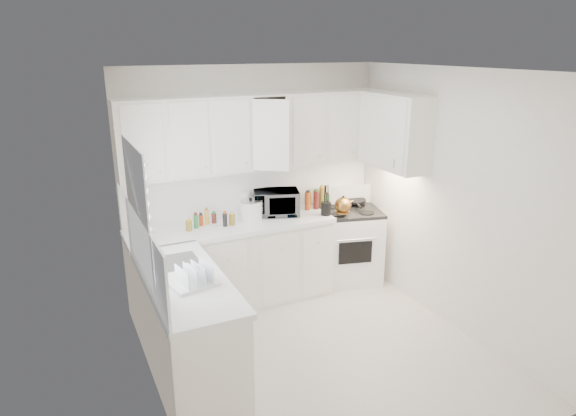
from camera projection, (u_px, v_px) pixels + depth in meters
floor at (320, 354)px, 4.81m from camera, size 3.20×3.20×0.00m
ceiling at (326, 70)px, 4.02m from camera, size 3.20×3.20×0.00m
wall_back at (254, 182)px, 5.79m from camera, size 3.00×0.00×3.00m
wall_front at (453, 306)px, 3.04m from camera, size 3.00×0.00×3.00m
wall_left at (148, 254)px, 3.80m from camera, size 0.00×3.20×3.20m
wall_right at (455, 203)px, 5.03m from camera, size 0.00×3.20×3.20m
window_blinds at (139, 209)px, 4.03m from camera, size 0.06×0.96×1.06m
lower_cabinets_back at (233, 266)px, 5.63m from camera, size 2.22×0.60×0.90m
lower_cabinets_left at (187, 331)px, 4.36m from camera, size 0.60×1.60×0.90m
countertop_back at (232, 226)px, 5.48m from camera, size 2.24×0.64×0.05m
countertop_left at (185, 281)px, 4.21m from camera, size 0.64×1.62×0.05m
backsplash_back at (254, 189)px, 5.81m from camera, size 2.98×0.02×0.55m
backsplash_left at (145, 253)px, 4.00m from camera, size 0.02×1.60×0.55m
upper_cabinets_back at (259, 168)px, 5.59m from camera, size 3.00×0.33×0.80m
upper_cabinets_right at (392, 168)px, 5.61m from camera, size 0.33×0.90×0.80m
sink at (174, 250)px, 4.47m from camera, size 0.42×0.38×0.30m
stove at (348, 236)px, 6.19m from camera, size 0.88×0.78×1.15m
tea_kettle at (343, 204)px, 5.83m from camera, size 0.29×0.27×0.22m
frying_pan at (354, 200)px, 6.28m from camera, size 0.43×0.55×0.04m
microwave at (276, 200)px, 5.74m from camera, size 0.57×0.42×0.34m
rice_cooker at (251, 209)px, 5.59m from camera, size 0.30×0.30×0.25m
paper_towel at (245, 204)px, 5.73m from camera, size 0.12×0.12×0.27m
utensil_crock at (326, 200)px, 5.71m from camera, size 0.15×0.15×0.36m
dish_rack at (193, 274)px, 4.05m from camera, size 0.40×0.33×0.20m
spice_left_0 at (186, 221)px, 5.37m from camera, size 0.06×0.06×0.13m
spice_left_1 at (196, 222)px, 5.33m from camera, size 0.06×0.06×0.13m
spice_left_2 at (200, 219)px, 5.44m from camera, size 0.06×0.06×0.13m
spice_left_3 at (209, 220)px, 5.39m from camera, size 0.06×0.06×0.13m
spice_left_4 at (214, 217)px, 5.50m from camera, size 0.06×0.06×0.13m
spice_left_5 at (223, 218)px, 5.45m from camera, size 0.06×0.06×0.13m
spice_left_6 at (227, 215)px, 5.56m from camera, size 0.06×0.06×0.13m
sauce_right_0 at (305, 200)px, 5.99m from camera, size 0.06×0.06×0.19m
sauce_right_1 at (311, 201)px, 5.96m from camera, size 0.06×0.06×0.19m
sauce_right_2 at (313, 199)px, 6.03m from camera, size 0.06×0.06×0.19m
sauce_right_3 at (319, 200)px, 6.00m from camera, size 0.06×0.06×0.19m
sauce_right_4 at (321, 198)px, 6.08m from camera, size 0.06×0.06×0.19m
sauce_right_5 at (327, 199)px, 6.05m from camera, size 0.06×0.06×0.19m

